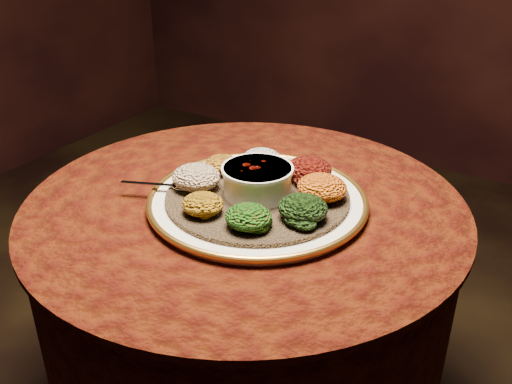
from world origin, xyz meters
The scene contains 13 objects.
table centered at (0.00, 0.00, 0.55)m, with size 0.96×0.96×0.73m.
platter centered at (0.04, 0.00, 0.75)m, with size 0.52×0.52×0.02m.
injera centered at (0.04, 0.00, 0.76)m, with size 0.39×0.39×0.01m, color brown.
stew_bowl centered at (0.04, 0.00, 0.80)m, with size 0.15×0.15×0.06m.
spoon centered at (-0.13, -0.07, 0.77)m, with size 0.15×0.08×0.01m.
portion_ayib centered at (-0.03, 0.12, 0.78)m, with size 0.09×0.09×0.04m, color beige.
portion_kitfo centered at (0.10, 0.12, 0.79)m, with size 0.10×0.10×0.05m, color black.
portion_tikil centered at (0.16, 0.05, 0.79)m, with size 0.10×0.10×0.05m, color #BB860F.
portion_gomen centered at (0.16, -0.05, 0.79)m, with size 0.10×0.09×0.05m, color black.
portion_mixveg centered at (0.09, -0.13, 0.78)m, with size 0.09×0.09×0.04m, color maroon.
portion_kik centered at (-0.02, -0.13, 0.78)m, with size 0.08×0.08×0.04m, color #9B610D.
portion_timatim centered at (-0.09, -0.05, 0.79)m, with size 0.11×0.10×0.05m, color maroon.
portion_shiro centered at (-0.09, 0.05, 0.78)m, with size 0.08×0.08×0.04m, color #A56C13.
Camera 1 is at (0.59, -0.92, 1.33)m, focal length 40.00 mm.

